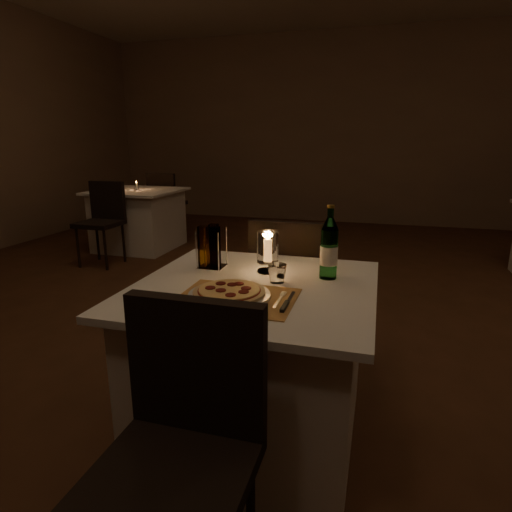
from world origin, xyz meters
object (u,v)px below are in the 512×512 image
(neighbor_table_left, at_px, (139,219))
(main_table, at_px, (255,362))
(plate, at_px, (229,295))
(pizza, at_px, (229,291))
(water_bottle, at_px, (329,249))
(chair_near, at_px, (184,428))
(hurricane_candle, at_px, (268,249))
(tumbler, at_px, (277,273))
(chair_far, at_px, (288,277))

(neighbor_table_left, bearing_deg, main_table, -51.76)
(plate, height_order, pizza, pizza)
(plate, relative_size, neighbor_table_left, 0.32)
(plate, distance_m, water_bottle, 0.50)
(main_table, relative_size, pizza, 3.57)
(pizza, distance_m, neighbor_table_left, 4.04)
(main_table, xyz_separation_m, water_bottle, (0.29, 0.18, 0.50))
(pizza, bearing_deg, water_bottle, 46.56)
(chair_near, xyz_separation_m, plate, (-0.05, 0.53, 0.20))
(water_bottle, distance_m, hurricane_candle, 0.28)
(neighbor_table_left, bearing_deg, tumbler, -50.29)
(main_table, height_order, chair_near, chair_near)
(chair_far, relative_size, plate, 2.81)
(plate, bearing_deg, neighbor_table_left, 126.10)
(water_bottle, bearing_deg, tumbler, -149.42)
(chair_near, bearing_deg, plate, 95.35)
(chair_near, distance_m, chair_far, 1.43)
(plate, bearing_deg, chair_near, -84.65)
(chair_far, relative_size, water_bottle, 2.76)
(main_table, relative_size, neighbor_table_left, 1.00)
(pizza, relative_size, neighbor_table_left, 0.28)
(hurricane_candle, bearing_deg, water_bottle, -2.93)
(hurricane_candle, height_order, neighbor_table_left, hurricane_candle)
(neighbor_table_left, bearing_deg, chair_far, -44.22)
(tumbler, bearing_deg, chair_near, -96.21)
(plate, bearing_deg, water_bottle, 46.57)
(pizza, height_order, neighbor_table_left, pizza)
(chair_far, relative_size, neighbor_table_left, 0.90)
(main_table, height_order, plate, plate)
(plate, xyz_separation_m, pizza, (0.00, 0.00, 0.02))
(chair_near, xyz_separation_m, water_bottle, (0.29, 0.89, 0.32))
(plate, height_order, hurricane_candle, hurricane_candle)
(chair_far, height_order, pizza, chair_far)
(chair_near, xyz_separation_m, pizza, (-0.05, 0.53, 0.22))
(chair_far, relative_size, hurricane_candle, 4.71)
(main_table, distance_m, chair_near, 0.74)
(neighbor_table_left, bearing_deg, chair_near, -57.41)
(pizza, distance_m, hurricane_candle, 0.38)
(hurricane_candle, distance_m, neighbor_table_left, 3.79)
(chair_far, bearing_deg, chair_near, -90.00)
(hurricane_candle, bearing_deg, chair_near, -90.43)
(chair_near, height_order, neighbor_table_left, chair_near)
(plate, xyz_separation_m, neighbor_table_left, (-2.37, 3.25, -0.38))
(main_table, height_order, water_bottle, water_bottle)
(pizza, relative_size, water_bottle, 0.86)
(pizza, bearing_deg, neighbor_table_left, 126.10)
(main_table, xyz_separation_m, chair_far, (0.00, 0.71, 0.18))
(plate, height_order, water_bottle, water_bottle)
(chair_near, xyz_separation_m, neighbor_table_left, (-2.42, 3.78, -0.18))
(tumbler, bearing_deg, main_table, -146.35)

